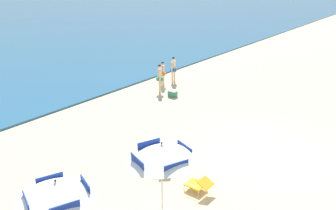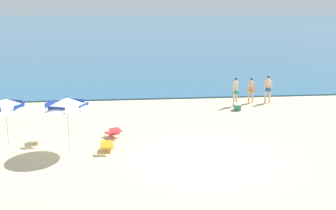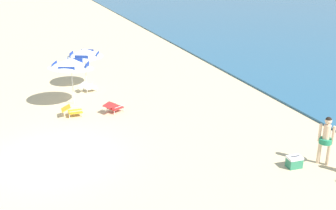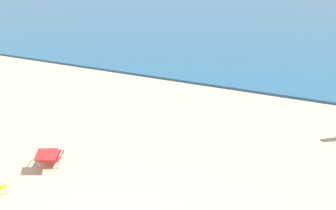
% 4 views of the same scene
% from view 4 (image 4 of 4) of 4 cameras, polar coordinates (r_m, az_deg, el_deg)
% --- Properties ---
extents(lounge_chair_under_umbrella, '(0.86, 1.00, 0.49)m').
position_cam_4_polar(lounge_chair_under_umbrella, '(9.98, -17.59, -7.30)').
color(lounge_chair_under_umbrella, red).
rests_on(lounge_chair_under_umbrella, ground).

